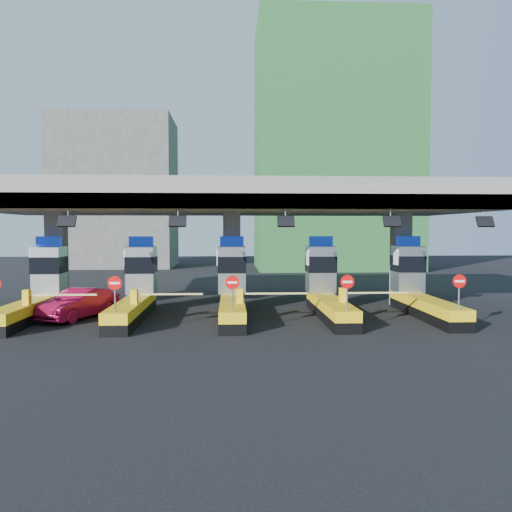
{
  "coord_description": "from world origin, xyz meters",
  "views": [
    {
      "loc": [
        -0.08,
        -25.99,
        4.51
      ],
      "look_at": [
        1.26,
        0.0,
        3.14
      ],
      "focal_mm": 35.0,
      "sensor_mm": 36.0,
      "label": 1
    }
  ],
  "objects": [
    {
      "name": "bg_building_scaffold",
      "position": [
        12.0,
        32.0,
        14.0
      ],
      "size": [
        18.0,
        12.0,
        28.0
      ],
      "primitive_type": "cube",
      "color": "#1E5926",
      "rests_on": "ground"
    },
    {
      "name": "bg_building_concrete",
      "position": [
        -14.0,
        36.0,
        9.0
      ],
      "size": [
        14.0,
        10.0,
        18.0
      ],
      "primitive_type": "cube",
      "color": "#4C4C49",
      "rests_on": "ground"
    },
    {
      "name": "toll_lane_far_right",
      "position": [
        10.0,
        0.28,
        1.4
      ],
      "size": [
        4.43,
        8.0,
        4.16
      ],
      "color": "black",
      "rests_on": "ground"
    },
    {
      "name": "ground",
      "position": [
        0.0,
        0.0,
        0.0
      ],
      "size": [
        120.0,
        120.0,
        0.0
      ],
      "primitive_type": "plane",
      "color": "black",
      "rests_on": "ground"
    },
    {
      "name": "toll_lane_center",
      "position": [
        0.0,
        0.28,
        1.4
      ],
      "size": [
        4.43,
        8.0,
        4.16
      ],
      "color": "black",
      "rests_on": "ground"
    },
    {
      "name": "toll_lane_far_left",
      "position": [
        -10.0,
        0.28,
        1.4
      ],
      "size": [
        4.43,
        8.0,
        4.16
      ],
      "color": "black",
      "rests_on": "ground"
    },
    {
      "name": "toll_lane_left",
      "position": [
        -5.0,
        0.28,
        1.4
      ],
      "size": [
        4.43,
        8.0,
        4.16
      ],
      "color": "black",
      "rests_on": "ground"
    },
    {
      "name": "red_car",
      "position": [
        -7.77,
        -0.43,
        0.76
      ],
      "size": [
        3.37,
        4.88,
        1.52
      ],
      "primitive_type": "imported",
      "rotation": [
        0.0,
        0.0,
        -0.42
      ],
      "color": "maroon",
      "rests_on": "ground"
    },
    {
      "name": "toll_canopy",
      "position": [
        0.0,
        2.87,
        6.13
      ],
      "size": [
        28.0,
        12.09,
        7.0
      ],
      "color": "slate",
      "rests_on": "ground"
    },
    {
      "name": "toll_lane_right",
      "position": [
        5.0,
        0.28,
        1.4
      ],
      "size": [
        4.43,
        8.0,
        4.16
      ],
      "color": "black",
      "rests_on": "ground"
    }
  ]
}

